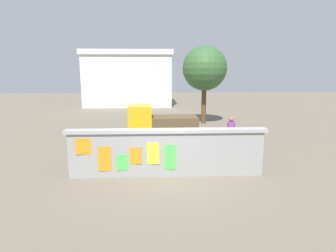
{
  "coord_description": "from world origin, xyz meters",
  "views": [
    {
      "loc": [
        -0.4,
        -9.91,
        3.69
      ],
      "look_at": [
        0.15,
        2.2,
        1.36
      ],
      "focal_mm": 31.55,
      "sensor_mm": 36.0,
      "label": 1
    }
  ],
  "objects_px": {
    "tree_roadside": "(205,69)",
    "bicycle_far": "(156,149)",
    "bicycle_near": "(210,151)",
    "auto_rickshaw_truck": "(159,123)",
    "motorcycle": "(103,150)",
    "person_walking": "(231,131)"
  },
  "relations": [
    {
      "from": "bicycle_near",
      "to": "person_walking",
      "type": "bearing_deg",
      "value": 42.2
    },
    {
      "from": "auto_rickshaw_truck",
      "to": "motorcycle",
      "type": "height_order",
      "value": "auto_rickshaw_truck"
    },
    {
      "from": "auto_rickshaw_truck",
      "to": "bicycle_far",
      "type": "distance_m",
      "value": 3.26
    },
    {
      "from": "bicycle_near",
      "to": "person_walking",
      "type": "xyz_separation_m",
      "value": [
        1.1,
        1.0,
        0.62
      ]
    },
    {
      "from": "auto_rickshaw_truck",
      "to": "bicycle_near",
      "type": "distance_m",
      "value": 4.13
    },
    {
      "from": "motorcycle",
      "to": "person_walking",
      "type": "relative_size",
      "value": 1.17
    },
    {
      "from": "person_walking",
      "to": "bicycle_far",
      "type": "bearing_deg",
      "value": -168.48
    },
    {
      "from": "auto_rickshaw_truck",
      "to": "motorcycle",
      "type": "distance_m",
      "value": 4.35
    },
    {
      "from": "bicycle_near",
      "to": "tree_roadside",
      "type": "xyz_separation_m",
      "value": [
        1.07,
        8.31,
        3.38
      ]
    },
    {
      "from": "auto_rickshaw_truck",
      "to": "person_walking",
      "type": "xyz_separation_m",
      "value": [
        3.18,
        -2.53,
        0.09
      ]
    },
    {
      "from": "auto_rickshaw_truck",
      "to": "bicycle_near",
      "type": "xyz_separation_m",
      "value": [
        2.09,
        -3.53,
        -0.54
      ]
    },
    {
      "from": "tree_roadside",
      "to": "bicycle_far",
      "type": "bearing_deg",
      "value": -112.58
    },
    {
      "from": "auto_rickshaw_truck",
      "to": "tree_roadside",
      "type": "xyz_separation_m",
      "value": [
        3.16,
        4.79,
        2.84
      ]
    },
    {
      "from": "bicycle_far",
      "to": "tree_roadside",
      "type": "distance_m",
      "value": 9.3
    },
    {
      "from": "bicycle_near",
      "to": "motorcycle",
      "type": "bearing_deg",
      "value": -178.67
    },
    {
      "from": "bicycle_far",
      "to": "person_walking",
      "type": "distance_m",
      "value": 3.48
    },
    {
      "from": "bicycle_near",
      "to": "person_walking",
      "type": "height_order",
      "value": "person_walking"
    },
    {
      "from": "auto_rickshaw_truck",
      "to": "bicycle_near",
      "type": "relative_size",
      "value": 2.13
    },
    {
      "from": "auto_rickshaw_truck",
      "to": "person_walking",
      "type": "height_order",
      "value": "auto_rickshaw_truck"
    },
    {
      "from": "bicycle_near",
      "to": "bicycle_far",
      "type": "height_order",
      "value": "same"
    },
    {
      "from": "motorcycle",
      "to": "tree_roadside",
      "type": "relative_size",
      "value": 0.36
    },
    {
      "from": "motorcycle",
      "to": "bicycle_far",
      "type": "distance_m",
      "value": 2.23
    }
  ]
}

